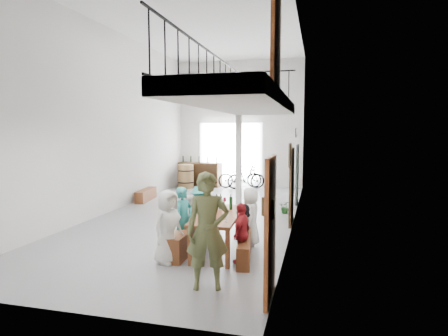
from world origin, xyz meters
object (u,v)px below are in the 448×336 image
(oak_barrel, at_px, (186,176))
(host_standing, at_px, (208,231))
(bench_inner, at_px, (190,237))
(tasting_table, at_px, (219,218))
(bicycle_near, at_px, (240,176))
(side_bench, at_px, (146,195))
(serving_counter, at_px, (200,174))

(oak_barrel, height_order, host_standing, host_standing)
(host_standing, bearing_deg, bench_inner, 101.23)
(tasting_table, height_order, bench_inner, tasting_table)
(bench_inner, relative_size, host_standing, 1.14)
(host_standing, relative_size, bicycle_near, 0.97)
(bench_inner, distance_m, oak_barrel, 8.36)
(tasting_table, xyz_separation_m, side_bench, (-3.93, 4.82, -0.51))
(host_standing, bearing_deg, serving_counter, 92.43)
(bench_inner, distance_m, serving_counter, 8.98)
(tasting_table, bearing_deg, bicycle_near, 95.59)
(side_bench, xyz_separation_m, host_standing, (4.22, -6.55, 0.72))
(bench_inner, relative_size, serving_counter, 1.06)
(host_standing, bearing_deg, tasting_table, 83.46)
(bench_inner, xyz_separation_m, serving_counter, (-2.53, 8.61, 0.28))
(tasting_table, relative_size, bicycle_near, 1.09)
(host_standing, bearing_deg, bicycle_near, 82.83)
(serving_counter, xyz_separation_m, host_standing, (3.47, -10.43, 0.40))
(bench_inner, xyz_separation_m, bicycle_near, (-0.65, 8.41, 0.25))
(oak_barrel, relative_size, host_standing, 0.55)
(tasting_table, relative_size, host_standing, 1.12)
(serving_counter, height_order, bicycle_near, serving_counter)
(side_bench, bearing_deg, oak_barrel, 83.17)
(serving_counter, height_order, host_standing, host_standing)
(serving_counter, bearing_deg, tasting_table, -61.48)
(bench_inner, relative_size, side_bench, 1.47)
(tasting_table, distance_m, bench_inner, 0.80)
(bench_inner, bearing_deg, oak_barrel, 110.72)
(bicycle_near, bearing_deg, bench_inner, 164.40)
(side_bench, bearing_deg, serving_counter, 79.05)
(bicycle_near, bearing_deg, oak_barrel, 84.26)
(tasting_table, xyz_separation_m, serving_counter, (-3.18, 8.70, -0.19))
(bench_inner, relative_size, bicycle_near, 1.11)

